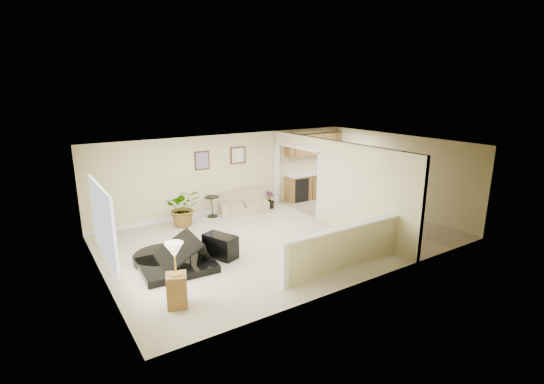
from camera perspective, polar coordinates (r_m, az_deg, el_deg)
floor at (r=10.71m, az=1.39°, el=-6.60°), size 9.00×9.00×0.00m
back_wall at (r=12.84m, az=-6.14°, el=2.78°), size 9.00×0.04×2.50m
front_wall at (r=8.14m, az=13.47°, el=-4.74°), size 9.00×0.04×2.50m
left_wall at (r=8.72m, az=-23.86°, el=-4.29°), size 0.04×6.00×2.50m
right_wall at (r=13.32m, az=17.66°, el=2.60°), size 0.04×6.00×2.50m
ceiling at (r=10.07m, az=1.48°, el=6.75°), size 9.00×6.00×0.04m
kitchen_vinyl at (r=12.66m, az=13.29°, el=-3.57°), size 2.70×6.00×0.01m
interior_partition at (r=11.59m, az=8.10°, el=1.25°), size 0.18×5.99×2.50m
pony_half_wall at (r=8.90m, az=10.26°, el=-7.86°), size 3.42×0.22×1.00m
left_window at (r=8.19m, az=-23.31°, el=-3.96°), size 0.05×2.15×1.45m
wall_art_left at (r=12.33m, az=-10.09°, el=4.50°), size 0.48×0.04×0.58m
wall_mirror at (r=12.85m, az=-4.95°, el=5.32°), size 0.55×0.04×0.55m
kitchen_cabinets at (r=14.40m, az=5.80°, el=2.57°), size 2.36×0.65×2.33m
piano at (r=9.11m, az=-14.39°, el=-6.86°), size 1.92×1.99×1.49m
piano_bench at (r=9.53m, az=-7.49°, el=-7.77°), size 0.69×0.92×0.55m
loveseat at (r=12.83m, az=-4.32°, el=-1.41°), size 1.74×1.24×0.88m
accent_table at (r=12.40m, az=-8.69°, el=-1.70°), size 0.45×0.45×0.66m
palm_plant at (r=11.73m, az=-12.66°, el=-2.24°), size 1.20×1.11×1.11m
small_plant at (r=13.20m, az=-0.37°, el=-1.31°), size 0.35×0.35×0.57m
lamp_stand at (r=7.56m, az=-13.69°, el=-12.25°), size 0.47×0.47×1.25m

